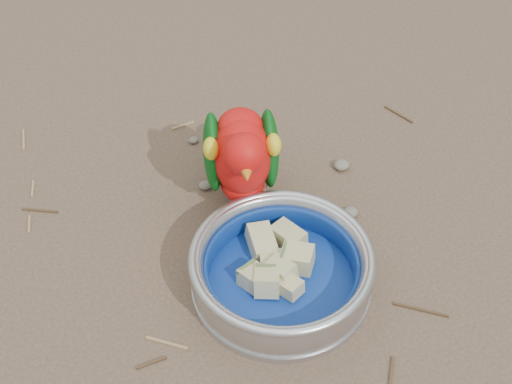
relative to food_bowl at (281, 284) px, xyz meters
name	(u,v)px	position (x,y,z in m)	size (l,w,h in m)	color
ground	(199,281)	(-0.09, 0.04, -0.01)	(60.00, 60.00, 0.00)	brown
food_bowl	(281,284)	(0.00, 0.00, 0.00)	(0.22, 0.22, 0.02)	#B2B2BA
bowl_wall	(282,268)	(0.00, 0.00, 0.03)	(0.22, 0.22, 0.04)	#B2B2BA
fruit_wedges	(281,272)	(0.00, 0.00, 0.02)	(0.13, 0.13, 0.03)	#C8BC87
lory_parrot	(242,164)	(0.00, 0.14, 0.07)	(0.10, 0.20, 0.16)	red
ground_debris	(189,273)	(-0.10, 0.06, -0.01)	(0.90, 0.80, 0.01)	#957851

